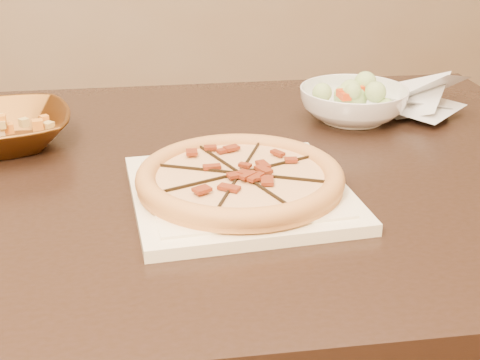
{
  "coord_description": "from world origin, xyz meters",
  "views": [
    {
      "loc": [
        -0.17,
        -1.12,
        1.18
      ],
      "look_at": [
        0.05,
        -0.25,
        0.78
      ],
      "focal_mm": 50.0,
      "sensor_mm": 36.0,
      "label": 1
    }
  ],
  "objects_px": {
    "salad_bowl": "(353,104)",
    "dining_table": "(152,218)",
    "bronze_bowl": "(0,131)",
    "pizza": "(240,178)",
    "plate": "(240,192)"
  },
  "relations": [
    {
      "from": "bronze_bowl",
      "to": "salad_bowl",
      "type": "relative_size",
      "value": 1.17
    },
    {
      "from": "salad_bowl",
      "to": "dining_table",
      "type": "bearing_deg",
      "value": -160.99
    },
    {
      "from": "plate",
      "to": "pizza",
      "type": "relative_size",
      "value": 1.05
    },
    {
      "from": "plate",
      "to": "bronze_bowl",
      "type": "distance_m",
      "value": 0.47
    },
    {
      "from": "bronze_bowl",
      "to": "salad_bowl",
      "type": "distance_m",
      "value": 0.66
    },
    {
      "from": "bronze_bowl",
      "to": "salad_bowl",
      "type": "height_order",
      "value": "salad_bowl"
    },
    {
      "from": "pizza",
      "to": "salad_bowl",
      "type": "bearing_deg",
      "value": 43.79
    },
    {
      "from": "dining_table",
      "to": "plate",
      "type": "relative_size",
      "value": 5.07
    },
    {
      "from": "bronze_bowl",
      "to": "pizza",
      "type": "bearing_deg",
      "value": -41.34
    },
    {
      "from": "pizza",
      "to": "dining_table",
      "type": "bearing_deg",
      "value": 128.26
    },
    {
      "from": "plate",
      "to": "bronze_bowl",
      "type": "xyz_separation_m",
      "value": [
        -0.36,
        0.31,
        0.02
      ]
    },
    {
      "from": "dining_table",
      "to": "bronze_bowl",
      "type": "bearing_deg",
      "value": 145.3
    },
    {
      "from": "plate",
      "to": "salad_bowl",
      "type": "relative_size",
      "value": 1.53
    },
    {
      "from": "pizza",
      "to": "bronze_bowl",
      "type": "height_order",
      "value": "bronze_bowl"
    },
    {
      "from": "pizza",
      "to": "bronze_bowl",
      "type": "distance_m",
      "value": 0.47
    }
  ]
}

